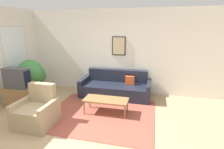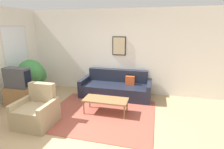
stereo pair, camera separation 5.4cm
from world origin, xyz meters
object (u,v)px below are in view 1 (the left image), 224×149
object	(u,v)px
armchair	(37,112)
coffee_table	(106,100)
couch	(116,88)
tv	(17,78)
potted_plant_tall	(30,73)

from	to	relation	value
armchair	coffee_table	bearing A→B (deg)	16.16
couch	armchair	size ratio (longest dim) A/B	2.43
coffee_table	tv	xyz separation A→B (m)	(-2.38, -0.22, 0.48)
tv	potted_plant_tall	bearing A→B (deg)	100.01
couch	armchair	xyz separation A→B (m)	(-1.35, -2.07, 0.02)
coffee_table	tv	distance (m)	2.44
armchair	tv	bearing A→B (deg)	130.94
armchair	potted_plant_tall	bearing A→B (deg)	114.20
couch	tv	bearing A→B (deg)	-149.04
potted_plant_tall	couch	bearing A→B (deg)	16.73
tv	armchair	distance (m)	1.33
couch	tv	distance (m)	2.82
coffee_table	armchair	distance (m)	1.61
tv	potted_plant_tall	world-z (taller)	potted_plant_tall
coffee_table	potted_plant_tall	xyz separation A→B (m)	(-2.50, 0.46, 0.44)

